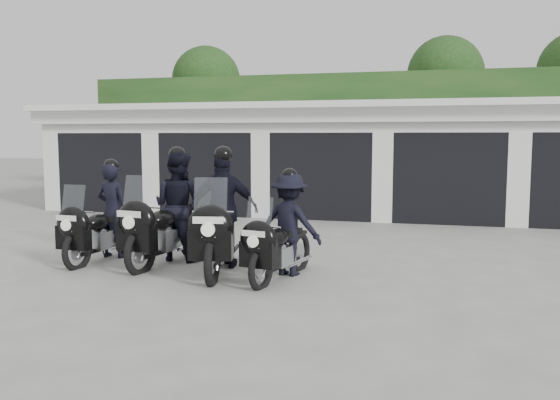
% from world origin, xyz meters
% --- Properties ---
extents(ground, '(80.00, 80.00, 0.00)m').
position_xyz_m(ground, '(0.00, 0.00, 0.00)').
color(ground, gray).
rests_on(ground, ground).
extents(garage_block, '(16.40, 6.80, 2.96)m').
position_xyz_m(garage_block, '(-0.00, 8.06, 1.42)').
color(garage_block, white).
rests_on(garage_block, ground).
extents(background_vegetation, '(20.00, 3.90, 5.80)m').
position_xyz_m(background_vegetation, '(0.37, 12.92, 2.77)').
color(background_vegetation, '#163714').
rests_on(background_vegetation, ground).
extents(police_bike_a, '(0.71, 2.04, 1.77)m').
position_xyz_m(police_bike_a, '(-2.61, -0.29, 0.70)').
color(police_bike_a, black).
rests_on(police_bike_a, ground).
extents(police_bike_b, '(1.01, 2.29, 2.00)m').
position_xyz_m(police_bike_b, '(-1.42, -0.11, 0.84)').
color(police_bike_b, black).
rests_on(police_bike_b, ground).
extents(police_bike_c, '(1.20, 2.29, 2.02)m').
position_xyz_m(police_bike_c, '(-0.39, -0.46, 0.85)').
color(police_bike_c, black).
rests_on(police_bike_c, ground).
extents(police_bike_d, '(1.09, 1.91, 1.68)m').
position_xyz_m(police_bike_d, '(0.68, -0.64, 0.72)').
color(police_bike_d, black).
rests_on(police_bike_d, ground).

